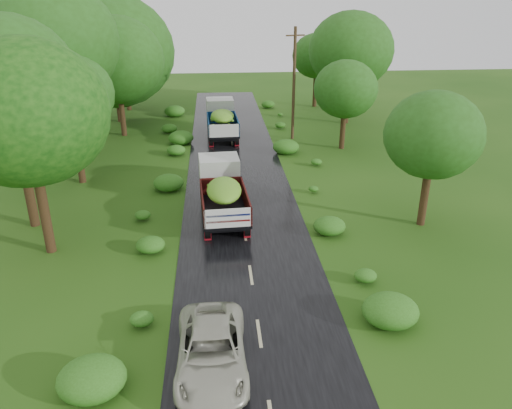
{
  "coord_description": "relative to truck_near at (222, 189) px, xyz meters",
  "views": [
    {
      "loc": [
        -1.36,
        -14.59,
        11.51
      ],
      "look_at": [
        0.55,
        7.77,
        1.7
      ],
      "focal_mm": 35.0,
      "sensor_mm": 36.0,
      "label": 1
    }
  ],
  "objects": [
    {
      "name": "ground",
      "position": [
        1.07,
        -10.36,
        -1.53
      ],
      "size": [
        120.0,
        120.0,
        0.0
      ],
      "primitive_type": "plane",
      "color": "#1E480F",
      "rests_on": "ground"
    },
    {
      "name": "road_lines",
      "position": [
        1.07,
        -4.36,
        -1.51
      ],
      "size": [
        0.12,
        69.6,
        0.0
      ],
      "color": "#BFB78C",
      "rests_on": "road"
    },
    {
      "name": "shrubs",
      "position": [
        1.07,
        3.64,
        -1.18
      ],
      "size": [
        11.9,
        44.0,
        0.7
      ],
      "color": "#2A5F16",
      "rests_on": "ground"
    },
    {
      "name": "trees_right",
      "position": [
        10.71,
        14.96,
        3.85
      ],
      "size": [
        5.76,
        31.6,
        8.16
      ],
      "color": "black",
      "rests_on": "ground"
    },
    {
      "name": "road",
      "position": [
        1.07,
        -5.36,
        -1.52
      ],
      "size": [
        6.5,
        80.0,
        0.02
      ],
      "primitive_type": "cube",
      "color": "black",
      "rests_on": "ground"
    },
    {
      "name": "trees_left",
      "position": [
        -9.14,
        13.29,
        5.15
      ],
      "size": [
        7.01,
        33.81,
        10.12
      ],
      "color": "black",
      "rests_on": "ground"
    },
    {
      "name": "car",
      "position": [
        -0.63,
        -12.0,
        -0.84
      ],
      "size": [
        2.26,
        4.89,
        1.36
      ],
      "primitive_type": "imported",
      "rotation": [
        0.0,
        0.0,
        -0.0
      ],
      "color": "#BABAA6",
      "rests_on": "road"
    },
    {
      "name": "utility_pole",
      "position": [
        6.09,
        14.6,
        2.99
      ],
      "size": [
        1.51,
        0.52,
        8.78
      ],
      "rotation": [
        0.0,
        0.0,
        0.27
      ],
      "color": "#382616",
      "rests_on": "ground"
    },
    {
      "name": "truck_far",
      "position": [
        0.31,
        15.68,
        0.03
      ],
      "size": [
        2.57,
        6.68,
        2.77
      ],
      "rotation": [
        0.0,
        0.0,
        0.04
      ],
      "color": "black",
      "rests_on": "ground"
    },
    {
      "name": "truck_near",
      "position": [
        0.0,
        0.0,
        0.0
      ],
      "size": [
        2.65,
        6.58,
        2.71
      ],
      "rotation": [
        0.0,
        0.0,
        0.06
      ],
      "color": "black",
      "rests_on": "ground"
    }
  ]
}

